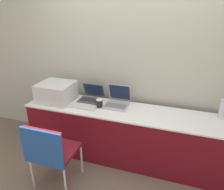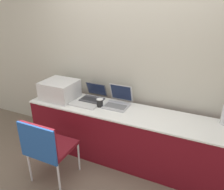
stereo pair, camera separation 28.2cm
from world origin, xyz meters
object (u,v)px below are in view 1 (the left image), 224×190
laptop_right (117,101)px  chair (49,149)px  coffee_cup (100,103)px  metal_pitcher (224,109)px  printer (56,91)px  external_keyboard (82,106)px  laptop_left (91,97)px

laptop_right → chair: laptop_right is taller
coffee_cup → metal_pitcher: bearing=7.3°
laptop_right → chair: (-0.49, -0.92, -0.26)m
coffee_cup → metal_pitcher: metal_pitcher is taller
chair → metal_pitcher: bearing=28.3°
printer → chair: (0.36, -0.78, -0.34)m
external_keyboard → chair: (-0.07, -0.70, -0.21)m
printer → laptop_left: (0.45, 0.18, -0.09)m
laptop_right → metal_pitcher: metal_pitcher is taller
laptop_right → coffee_cup: (-0.20, -0.14, -0.00)m
laptop_left → external_keyboard: 0.27m
metal_pitcher → coffee_cup: bearing=-172.7°
laptop_left → printer: bearing=-158.2°
external_keyboard → metal_pitcher: (1.73, 0.27, 0.11)m
chair → laptop_left: bearing=84.6°
laptop_right → laptop_left: bearing=173.7°
printer → laptop_left: printer is taller
laptop_left → chair: size_ratio=0.37×
external_keyboard → chair: size_ratio=0.47×
laptop_right → coffee_cup: laptop_right is taller
external_keyboard → coffee_cup: bearing=18.9°
printer → external_keyboard: 0.46m
coffee_cup → metal_pitcher: (1.51, 0.19, 0.07)m
external_keyboard → coffee_cup: 0.24m
printer → external_keyboard: size_ratio=1.17×
laptop_right → external_keyboard: 0.48m
coffee_cup → chair: bearing=-110.4°
laptop_left → laptop_right: 0.40m
chair → laptop_right: bearing=61.8°
laptop_left → metal_pitcher: size_ratio=1.15×
printer → external_keyboard: bearing=-10.6°
laptop_left → laptop_right: bearing=-6.3°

